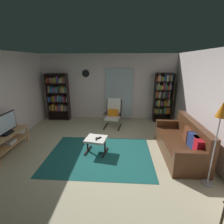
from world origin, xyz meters
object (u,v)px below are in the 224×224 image
at_px(television, 5,125).
at_px(bookshelf_near_tv, 58,95).
at_px(lounge_armchair, 113,112).
at_px(tv_remote, 96,139).
at_px(wall_clock, 86,73).
at_px(cell_phone, 99,138).
at_px(leather_sofa, 182,143).
at_px(bookshelf_near_sofa, 163,96).
at_px(ottoman, 96,141).
at_px(tv_stand, 8,140).
at_px(floor_lamp_by_sofa, 220,120).

distance_m(television, bookshelf_near_tv, 2.71).
distance_m(lounge_armchair, tv_remote, 1.94).
bearing_deg(wall_clock, cell_phone, -72.19).
bearing_deg(lounge_armchair, cell_phone, -98.18).
bearing_deg(leather_sofa, bookshelf_near_sofa, 89.03).
bearing_deg(ottoman, tv_stand, -176.16).
relative_size(lounge_armchair, tv_remote, 7.10).
bearing_deg(wall_clock, television, -117.41).
relative_size(tv_remote, floor_lamp_by_sofa, 0.09).
xyz_separation_m(bookshelf_near_sofa, lounge_armchair, (-1.89, -0.72, -0.48)).
height_order(bookshelf_near_tv, cell_phone, bookshelf_near_tv).
bearing_deg(ottoman, tv_remote, -69.30).
bearing_deg(lounge_armchair, bookshelf_near_sofa, 20.75).
height_order(cell_phone, wall_clock, wall_clock).
height_order(bookshelf_near_sofa, wall_clock, wall_clock).
bearing_deg(tv_remote, tv_stand, 177.53).
height_order(tv_stand, tv_remote, tv_stand).
height_order(lounge_armchair, cell_phone, lounge_armchair).
relative_size(leather_sofa, tv_remote, 13.52).
bearing_deg(bookshelf_near_tv, tv_remote, -53.21).
bearing_deg(tv_stand, ottoman, 3.84).
distance_m(floor_lamp_by_sofa, wall_clock, 4.94).
height_order(ottoman, cell_phone, cell_phone).
bearing_deg(television, leather_sofa, 2.20).
height_order(tv_remote, floor_lamp_by_sofa, floor_lamp_by_sofa).
bearing_deg(cell_phone, bookshelf_near_sofa, 83.46).
height_order(leather_sofa, floor_lamp_by_sofa, floor_lamp_by_sofa).
relative_size(bookshelf_near_sofa, ottoman, 3.22).
bearing_deg(wall_clock, ottoman, -73.82).
relative_size(leather_sofa, wall_clock, 6.71).
height_order(tv_stand, bookshelf_near_sofa, bookshelf_near_sofa).
relative_size(bookshelf_near_tv, bookshelf_near_sofa, 0.98).
xyz_separation_m(tv_stand, cell_phone, (2.36, 0.16, 0.06)).
xyz_separation_m(television, wall_clock, (1.49, 2.87, 1.07)).
bearing_deg(cell_phone, leather_sofa, 33.81).
xyz_separation_m(floor_lamp_by_sofa, wall_clock, (-3.16, 3.76, 0.50)).
bearing_deg(tv_remote, wall_clock, 101.45).
xyz_separation_m(tv_stand, ottoman, (2.28, 0.15, -0.01)).
bearing_deg(cell_phone, ottoman, -144.14).
bearing_deg(bookshelf_near_tv, leather_sofa, -31.42).
bearing_deg(leather_sofa, television, -177.80).
height_order(leather_sofa, cell_phone, leather_sofa).
distance_m(bookshelf_near_tv, bookshelf_near_sofa, 4.14).
height_order(ottoman, floor_lamp_by_sofa, floor_lamp_by_sofa).
xyz_separation_m(bookshelf_near_tv, cell_phone, (1.99, -2.52, -0.59)).
bearing_deg(ottoman, leather_sofa, 0.37).
bearing_deg(floor_lamp_by_sofa, wall_clock, 129.98).
bearing_deg(cell_phone, bookshelf_near_tv, 161.85).
bearing_deg(tv_remote, lounge_armchair, 75.45).
xyz_separation_m(tv_remote, floor_lamp_by_sofa, (2.35, -0.99, 0.93)).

